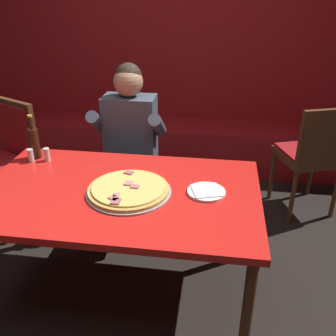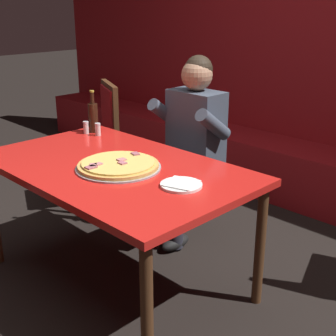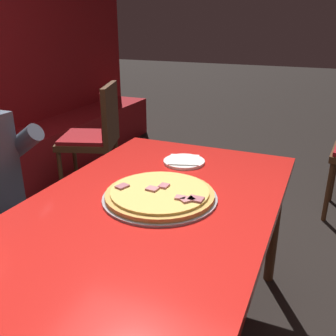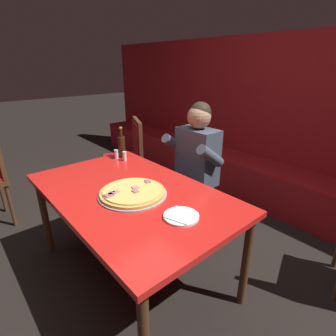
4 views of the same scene
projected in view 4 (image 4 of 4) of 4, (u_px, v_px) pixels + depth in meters
name	position (u px, v px, depth m)	size (l,w,h in m)	color
ground_plane	(135.00, 273.00, 2.12)	(24.00, 24.00, 0.00)	black
booth_wall_panel	(285.00, 120.00, 3.09)	(6.80, 0.16, 1.90)	maroon
booth_bench	(262.00, 183.00, 3.17)	(6.46, 0.48, 0.46)	maroon
main_dining_table	(130.00, 199.00, 1.87)	(1.56, 0.95, 0.75)	#4C2D19
pizza	(133.00, 192.00, 1.78)	(0.47, 0.47, 0.05)	#9E9EA3
plate_white_paper	(181.00, 216.00, 1.52)	(0.21, 0.21, 0.02)	white
beer_bottle	(122.00, 146.00, 2.46)	(0.07, 0.07, 0.29)	black
shaker_black_pepper	(116.00, 155.00, 2.45)	(0.04, 0.04, 0.09)	silver
shaker_parmesan	(125.00, 157.00, 2.40)	(0.04, 0.04, 0.09)	silver
diner_seated_blue_shirt	(191.00, 166.00, 2.39)	(0.53, 0.53, 1.27)	black
dining_chair_near_right	(128.00, 154.00, 3.05)	(0.59, 0.59, 0.99)	#4C2D19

